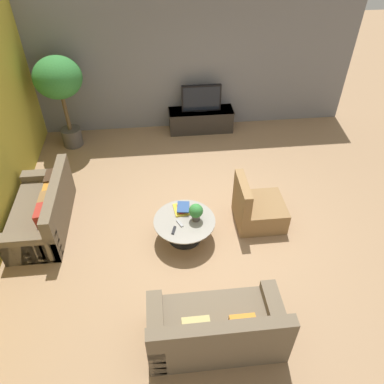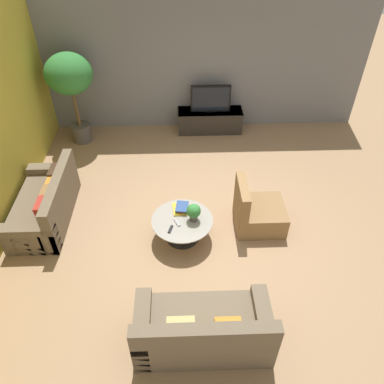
% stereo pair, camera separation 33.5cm
% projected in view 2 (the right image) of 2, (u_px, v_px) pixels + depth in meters
% --- Properties ---
extents(ground_plane, '(24.00, 24.00, 0.00)m').
position_uv_depth(ground_plane, '(202.00, 220.00, 6.47)').
color(ground_plane, '#9E7A56').
extents(back_wall_stone, '(7.40, 0.12, 3.00)m').
position_uv_depth(back_wall_stone, '(195.00, 62.00, 7.96)').
color(back_wall_stone, slate).
rests_on(back_wall_stone, ground).
extents(media_console, '(1.46, 0.50, 0.50)m').
position_uv_depth(media_console, '(210.00, 120.00, 8.54)').
color(media_console, '#2D2823').
rests_on(media_console, ground).
extents(television, '(0.87, 0.13, 0.60)m').
position_uv_depth(television, '(211.00, 99.00, 8.19)').
color(television, black).
rests_on(television, media_console).
extents(coffee_table, '(0.98, 0.98, 0.40)m').
position_uv_depth(coffee_table, '(182.00, 225.00, 5.98)').
color(coffee_table, black).
rests_on(coffee_table, ground).
extents(couch_by_wall, '(0.84, 1.73, 0.84)m').
position_uv_depth(couch_by_wall, '(46.00, 205.00, 6.33)').
color(couch_by_wall, brown).
rests_on(couch_by_wall, ground).
extents(couch_near_entry, '(1.68, 0.84, 0.84)m').
position_uv_depth(couch_near_entry, '(203.00, 330.00, 4.61)').
color(couch_near_entry, brown).
rests_on(couch_near_entry, ground).
extents(armchair_wicker, '(0.80, 0.76, 0.86)m').
position_uv_depth(armchair_wicker, '(257.00, 212.00, 6.22)').
color(armchair_wicker, olive).
rests_on(armchair_wicker, ground).
extents(potted_palm_tall, '(0.94, 0.94, 1.95)m').
position_uv_depth(potted_palm_tall, '(70.00, 79.00, 7.47)').
color(potted_palm_tall, '#514C47').
rests_on(potted_palm_tall, ground).
extents(potted_plant_tabletop, '(0.22, 0.22, 0.30)m').
position_uv_depth(potted_plant_tabletop, '(194.00, 212.00, 5.80)').
color(potted_plant_tabletop, '#514C47').
rests_on(potted_plant_tabletop, coffee_table).
extents(book_stack, '(0.28, 0.32, 0.08)m').
position_uv_depth(book_stack, '(181.00, 208.00, 6.06)').
color(book_stack, gold).
rests_on(book_stack, coffee_table).
extents(remote_black, '(0.09, 0.16, 0.02)m').
position_uv_depth(remote_black, '(171.00, 229.00, 5.74)').
color(remote_black, black).
rests_on(remote_black, coffee_table).
extents(remote_silver, '(0.10, 0.16, 0.02)m').
position_uv_depth(remote_silver, '(177.00, 223.00, 5.84)').
color(remote_silver, gray).
rests_on(remote_silver, coffee_table).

